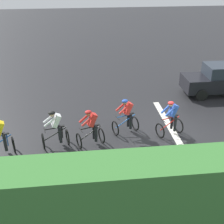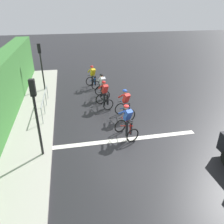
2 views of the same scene
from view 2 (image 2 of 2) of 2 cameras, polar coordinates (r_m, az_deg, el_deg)
The scene contains 12 objects.
ground_plane at distance 10.84m, azimuth 3.06°, elevation -6.21°, with size 80.00×80.00×0.00m, color black.
sidewalk_kerb at distance 12.49m, azimuth -21.07°, elevation -3.07°, with size 2.80×20.61×0.12m, color #ADA89E.
stone_wall_low at distance 12.58m, azimuth -25.28°, elevation -2.37°, with size 0.44×20.61×0.63m, color gray.
road_marking_stop_line at distance 10.59m, azimuth 3.47°, elevation -7.06°, with size 7.00×0.30×0.01m, color silver.
cyclist_lead at distance 16.80m, azimuth -4.97°, elevation 8.84°, with size 0.98×1.24×1.66m.
cyclist_second at distance 14.81m, azimuth -2.49°, elevation 6.48°, with size 0.89×1.20×1.66m.
cyclist_mid at distance 13.44m, azimuth -1.91°, elevation 4.37°, with size 0.98×1.24×1.66m.
cyclist_fourth at distance 12.15m, azimuth 3.45°, elevation 1.85°, with size 1.00×1.24×1.66m.
cyclist_trailing at distance 10.39m, azimuth 3.86°, elevation -2.67°, with size 1.01×1.25×1.66m.
traffic_light_near_crossing at distance 8.92m, azimuth -19.01°, elevation 1.02°, with size 0.21×0.31×3.34m.
traffic_light_far_junction at distance 16.50m, azimuth -17.81°, elevation 12.52°, with size 0.24×0.31×3.34m.
pedestrian_railing_kerbside at distance 13.48m, azimuth -16.93°, elevation 3.21°, with size 0.12×3.51×1.03m.
Camera 2 is at (-2.38, -8.82, 5.83)m, focal length 35.64 mm.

